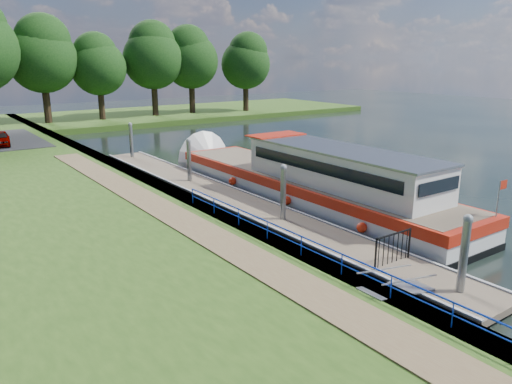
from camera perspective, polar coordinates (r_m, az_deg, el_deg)
ground at (r=17.70m, az=20.74°, el=-11.13°), size 160.00×160.00×0.00m
bank_edge at (r=26.92m, az=-9.87°, el=-0.50°), size 1.10×90.00×0.78m
far_bank at (r=66.08m, az=-12.52°, el=8.49°), size 60.00×18.00×0.60m
footpath at (r=20.04m, az=-5.95°, el=-4.60°), size 1.60×40.00×0.05m
blue_fence at (r=16.97m, az=7.40°, el=-6.52°), size 0.04×18.04×0.72m
pontoon at (r=26.46m, az=-2.98°, el=-1.02°), size 2.50×30.00×0.56m
mooring_piles at (r=26.18m, az=-3.01°, el=1.28°), size 0.30×27.30×3.55m
gangway at (r=16.31m, az=15.75°, el=-10.55°), size 2.58×1.00×0.92m
gate_panel at (r=18.42m, az=15.43°, el=-5.73°), size 1.85×0.05×1.15m
barge at (r=27.10m, az=5.18°, el=1.30°), size 4.36×21.15×4.78m
horizon_trees at (r=58.41m, az=-24.35°, el=14.25°), size 54.38×10.03×12.87m
car_a at (r=44.02m, az=-27.20°, el=5.46°), size 1.85×3.52×1.14m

